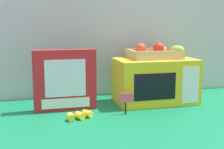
% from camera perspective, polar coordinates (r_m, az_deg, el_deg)
% --- Properties ---
extents(ground_plane, '(1.70, 1.70, 0.00)m').
position_cam_1_polar(ground_plane, '(1.67, 3.81, -5.33)').
color(ground_plane, '#147A4C').
rests_on(ground_plane, ground).
extents(display_back_panel, '(1.61, 0.03, 0.62)m').
position_cam_1_polar(display_back_panel, '(1.86, 1.43, 5.89)').
color(display_back_panel, '#B7BABF').
rests_on(display_back_panel, ground).
extents(toy_microwave, '(0.42, 0.25, 0.24)m').
position_cam_1_polar(toy_microwave, '(1.68, 7.88, -1.12)').
color(toy_microwave, yellow).
rests_on(toy_microwave, ground).
extents(food_groups_crate, '(0.28, 0.22, 0.08)m').
position_cam_1_polar(food_groups_crate, '(1.70, 8.04, 3.89)').
color(food_groups_crate, tan).
rests_on(food_groups_crate, toy_microwave).
extents(cookie_set_box, '(0.30, 0.06, 0.30)m').
position_cam_1_polar(cookie_set_box, '(1.53, -8.66, -1.05)').
color(cookie_set_box, red).
rests_on(cookie_set_box, ground).
extents(price_sign, '(0.07, 0.01, 0.10)m').
position_cam_1_polar(price_sign, '(1.46, 2.53, -4.74)').
color(price_sign, black).
rests_on(price_sign, ground).
extents(loose_toy_banana, '(0.13, 0.09, 0.03)m').
position_cam_1_polar(loose_toy_banana, '(1.41, -6.00, -7.48)').
color(loose_toy_banana, yellow).
rests_on(loose_toy_banana, ground).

